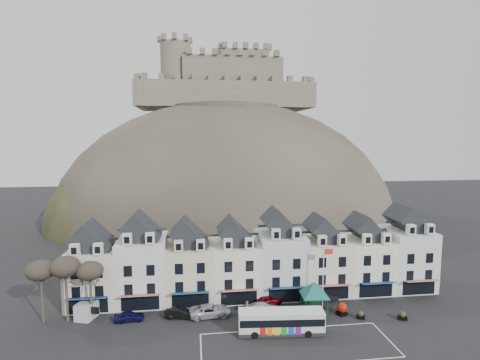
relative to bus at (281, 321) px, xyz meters
name	(u,v)px	position (x,y,z in m)	size (l,w,h in m)	color
ground	(283,352)	(-0.75, -4.04, -1.61)	(300.00, 300.00, 0.00)	black
coach_bay_markings	(297,345)	(1.25, -2.79, -1.61)	(22.00, 7.50, 0.01)	silver
townhouse_terrace	(259,260)	(-0.61, 11.93, 3.69)	(54.40, 9.35, 11.80)	silver
castle_hill	(231,218)	(0.50, 64.91, -1.50)	(100.00, 76.00, 68.00)	#36332A
castle	(226,82)	(-0.25, 71.89, 38.58)	(50.20, 22.20, 22.00)	#645B4C
tree_left_far	(40,271)	(-29.75, 6.46, 5.29)	(3.61, 3.61, 8.24)	#3C2F26
tree_left_mid	(65,267)	(-26.75, 6.46, 5.63)	(3.78, 3.78, 8.64)	#3C2F26
tree_left_near	(90,271)	(-23.75, 6.46, 4.94)	(3.43, 3.43, 7.84)	#3C2F26
bus	(281,321)	(0.00, 0.00, 0.00)	(10.50, 3.28, 2.92)	#262628
bus_shelter	(314,289)	(5.63, 4.49, 1.84)	(6.98, 6.98, 4.44)	black
red_buoy	(342,308)	(9.25, 3.62, -0.74)	(1.45, 1.45, 1.71)	black
flagpole	(324,274)	(7.35, 5.63, 3.44)	(1.28, 0.21, 8.85)	silver
white_van	(91,307)	(-24.20, 7.96, -0.53)	(3.43, 5.15, 2.17)	silver
planter_west	(361,315)	(11.25, 2.24, -1.10)	(1.18, 0.91, 1.06)	black
planter_east	(402,316)	(16.56, 1.30, -1.07)	(1.25, 0.88, 1.13)	black
car_navy	(129,316)	(-18.85, 5.46, -0.97)	(1.52, 3.77, 1.29)	#0C0C3C
car_black	(180,313)	(-12.29, 5.46, -0.94)	(1.41, 4.05, 1.34)	black
car_silver	(210,311)	(-8.36, 5.46, -0.84)	(2.56, 5.47, 1.54)	#B5B6BD
car_white	(263,308)	(-1.15, 5.46, -0.92)	(1.93, 4.74, 1.38)	silver
car_maroon	(268,300)	(0.05, 7.96, -0.93)	(1.60, 3.98, 1.36)	#5F0512
car_charcoal	(325,297)	(8.43, 7.96, -0.99)	(1.32, 3.79, 1.25)	black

